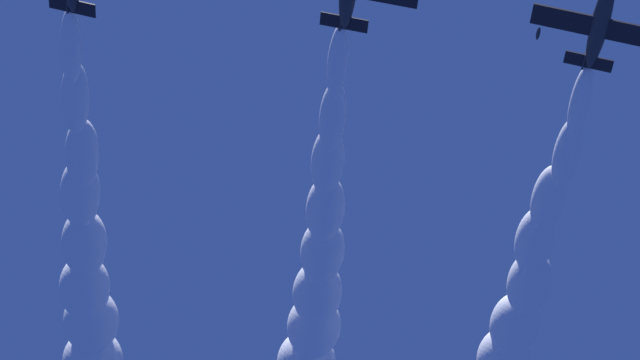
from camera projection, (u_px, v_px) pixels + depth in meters
airplane_lead at (601, 20)px, 72.05m from camera, size 6.92×7.02×3.10m
smoke_trail_lead at (505, 350)px, 91.06m from camera, size 28.94×29.28×5.66m
smoke_trail_left_wingman at (310, 318)px, 90.50m from camera, size 29.56×29.21×5.51m
smoke_trail_right_wingman at (90, 313)px, 88.75m from camera, size 30.18×28.61×5.44m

